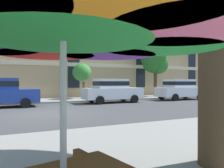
% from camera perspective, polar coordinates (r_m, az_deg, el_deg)
% --- Properties ---
extents(ground_plane, '(120.00, 120.00, 0.00)m').
position_cam_1_polar(ground_plane, '(11.08, -17.09, -7.48)').
color(ground_plane, '#424244').
extents(sidewalk_far, '(56.00, 3.60, 0.12)m').
position_cam_1_polar(sidewalk_far, '(17.80, -19.95, -4.28)').
color(sidewalk_far, gray).
rests_on(sidewalk_far, ground).
extents(apartment_building, '(44.27, 12.08, 19.20)m').
position_cam_1_polar(apartment_building, '(27.14, -21.47, 17.75)').
color(apartment_building, tan).
rests_on(apartment_building, ground).
extents(sedan_blue, '(4.40, 1.98, 1.78)m').
position_cam_1_polar(sedan_blue, '(14.61, -27.67, -1.85)').
color(sedan_blue, navy).
rests_on(sedan_blue, ground).
extents(sedan_white, '(4.40, 1.98, 1.78)m').
position_cam_1_polar(sedan_white, '(16.04, -0.02, -1.59)').
color(sedan_white, silver).
rests_on(sedan_white, ground).
extents(sedan_white_midblock, '(4.40, 1.98, 1.78)m').
position_cam_1_polar(sedan_white_midblock, '(19.68, 17.61, -1.23)').
color(sedan_white_midblock, silver).
rests_on(sedan_white_midblock, ground).
extents(street_tree_middle, '(1.77, 1.90, 3.15)m').
position_cam_1_polar(street_tree_middle, '(18.89, -7.88, 3.07)').
color(street_tree_middle, brown).
rests_on(street_tree_middle, ground).
extents(street_tree_right, '(2.85, 2.61, 5.38)m').
position_cam_1_polar(street_tree_right, '(22.16, 11.31, 6.36)').
color(street_tree_right, '#4C3823').
rests_on(street_tree_right, ground).
extents(patio_umbrella, '(3.38, 3.38, 2.32)m').
position_cam_1_polar(patio_umbrella, '(1.99, -12.86, 16.13)').
color(patio_umbrella, silver).
rests_on(patio_umbrella, ground).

